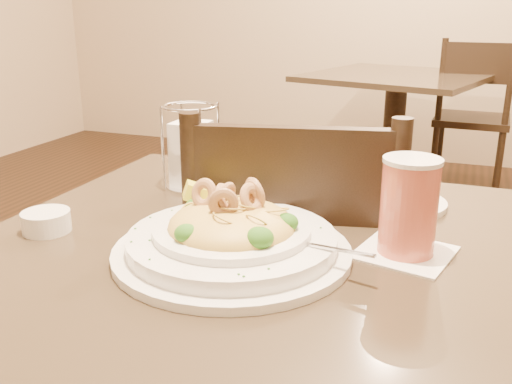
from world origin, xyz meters
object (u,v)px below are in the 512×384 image
(drink_glass, at_px, (409,208))
(pasta_bowl, at_px, (232,235))
(side_plate, at_px, (398,203))
(bread_basket, at_px, (279,183))
(dining_chair_far, at_px, (472,113))
(napkin_caddy, at_px, (192,153))
(background_table, at_px, (395,116))
(butter_ramekin, at_px, (46,221))
(dining_chair_near, at_px, (294,305))
(main_table, at_px, (252,365))

(drink_glass, bearing_deg, pasta_bowl, -158.01)
(side_plate, bearing_deg, bread_basket, -178.54)
(dining_chair_far, height_order, napkin_caddy, dining_chair_far)
(background_table, distance_m, butter_ramekin, 2.59)
(drink_glass, xyz_separation_m, side_plate, (-0.04, 0.22, -0.07))
(background_table, distance_m, dining_chair_near, 2.24)
(dining_chair_near, relative_size, side_plate, 5.07)
(butter_ramekin, bearing_deg, main_table, 12.69)
(dining_chair_far, xyz_separation_m, side_plate, (-0.13, -2.50, 0.25))
(main_table, xyz_separation_m, napkin_caddy, (-0.22, 0.23, 0.31))
(dining_chair_far, height_order, bread_basket, dining_chair_far)
(main_table, relative_size, background_table, 0.81)
(background_table, relative_size, dining_chair_near, 1.19)
(drink_glass, bearing_deg, dining_chair_near, 139.81)
(bread_basket, distance_m, napkin_caddy, 0.19)
(background_table, relative_size, pasta_bowl, 2.74)
(bread_basket, xyz_separation_m, side_plate, (0.24, 0.01, -0.01))
(drink_glass, distance_m, butter_ramekin, 0.60)
(main_table, height_order, dining_chair_far, dining_chair_far)
(main_table, xyz_separation_m, bread_basket, (-0.04, 0.26, 0.25))
(drink_glass, bearing_deg, napkin_caddy, 157.71)
(pasta_bowl, bearing_deg, main_table, 80.31)
(pasta_bowl, height_order, butter_ramekin, pasta_bowl)
(bread_basket, bearing_deg, main_table, -81.40)
(dining_chair_near, xyz_separation_m, bread_basket, (-0.04, 0.02, 0.26))
(dining_chair_far, distance_m, pasta_bowl, 2.86)
(drink_glass, height_order, butter_ramekin, drink_glass)
(pasta_bowl, relative_size, napkin_caddy, 2.29)
(drink_glass, height_order, napkin_caddy, napkin_caddy)
(side_plate, bearing_deg, main_table, -126.77)
(main_table, relative_size, dining_chair_far, 0.97)
(butter_ramekin, bearing_deg, drink_glass, 11.63)
(background_table, relative_size, dining_chair_far, 1.19)
(pasta_bowl, bearing_deg, background_table, 91.60)
(main_table, xyz_separation_m, dining_chair_far, (0.33, 2.76, -0.01))
(dining_chair_far, bearing_deg, main_table, 85.46)
(main_table, relative_size, side_plate, 4.91)
(dining_chair_far, bearing_deg, side_plate, 89.26)
(dining_chair_near, xyz_separation_m, dining_chair_far, (0.33, 2.52, 0.00))
(background_table, height_order, bread_basket, bread_basket)
(side_plate, xyz_separation_m, butter_ramekin, (-0.54, -0.34, 0.01))
(pasta_bowl, distance_m, bread_basket, 0.32)
(side_plate, distance_m, butter_ramekin, 0.64)
(background_table, xyz_separation_m, pasta_bowl, (0.07, -2.54, 0.27))
(dining_chair_far, xyz_separation_m, napkin_caddy, (-0.55, -2.53, 0.32))
(pasta_bowl, bearing_deg, butter_ramekin, -176.64)
(background_table, bearing_deg, drink_glass, -82.56)
(dining_chair_near, height_order, butter_ramekin, dining_chair_near)
(main_table, relative_size, bread_basket, 3.40)
(drink_glass, bearing_deg, butter_ramekin, -168.37)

